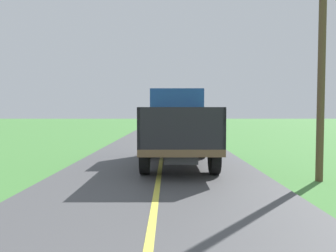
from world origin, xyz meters
name	(u,v)px	position (x,y,z in m)	size (l,w,h in m)	color
banana_truck_near	(176,125)	(0.59, 11.69, 1.48)	(2.38, 5.82, 2.80)	#2D2D30
utility_pole_roadside	(322,33)	(4.55, 8.67, 4.14)	(2.46, 0.20, 7.58)	brown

